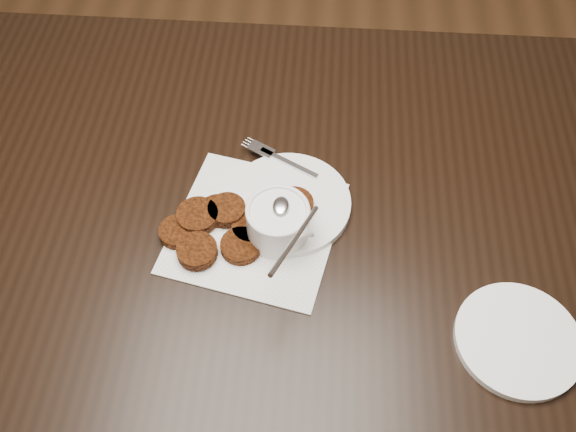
{
  "coord_description": "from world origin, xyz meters",
  "views": [
    {
      "loc": [
        0.13,
        -0.54,
        1.62
      ],
      "look_at": [
        0.09,
        0.03,
        0.8
      ],
      "focal_mm": 39.2,
      "sensor_mm": 36.0,
      "label": 1
    }
  ],
  "objects": [
    {
      "name": "floor",
      "position": [
        0.0,
        0.0,
        0.0
      ],
      "size": [
        4.0,
        4.0,
        0.0
      ],
      "primitive_type": "plane",
      "color": "brown",
      "rests_on": "ground"
    },
    {
      "name": "sauce_ramekin",
      "position": [
        0.07,
        0.03,
        0.82
      ],
      "size": [
        0.17,
        0.17,
        0.14
      ],
      "primitive_type": null,
      "rotation": [
        0.0,
        0.0,
        -0.31
      ],
      "color": "white",
      "rests_on": "napkin"
    },
    {
      "name": "plate_with_patty",
      "position": [
        0.08,
        0.09,
        0.77
      ],
      "size": [
        0.29,
        0.29,
        0.03
      ],
      "primitive_type": null,
      "rotation": [
        0.0,
        0.0,
        -0.5
      ],
      "color": "white",
      "rests_on": "table"
    },
    {
      "name": "napkin",
      "position": [
        0.03,
        0.04,
        0.75
      ],
      "size": [
        0.31,
        0.31,
        0.0
      ],
      "primitive_type": "cube",
      "rotation": [
        0.0,
        0.0,
        -0.21
      ],
      "color": "white",
      "rests_on": "table"
    },
    {
      "name": "plate_empty",
      "position": [
        0.44,
        -0.13,
        0.76
      ],
      "size": [
        0.23,
        0.23,
        0.01
      ],
      "primitive_type": "cylinder",
      "rotation": [
        0.0,
        0.0,
        -0.29
      ],
      "color": "white",
      "rests_on": "table"
    },
    {
      "name": "patty_cluster",
      "position": [
        -0.03,
        0.04,
        0.76
      ],
      "size": [
        0.24,
        0.24,
        0.02
      ],
      "primitive_type": null,
      "rotation": [
        0.0,
        0.0,
        0.17
      ],
      "color": "#6C2F0E",
      "rests_on": "napkin"
    },
    {
      "name": "table",
      "position": [
        0.01,
        0.08,
        0.38
      ],
      "size": [
        1.53,
        0.99,
        0.75
      ],
      "primitive_type": "cube",
      "color": "black",
      "rests_on": "floor"
    }
  ]
}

